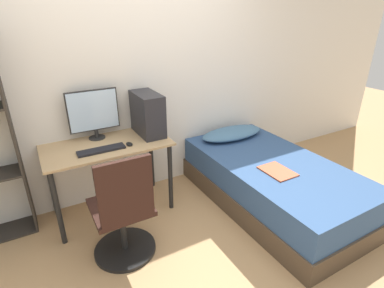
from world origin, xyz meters
name	(u,v)px	position (x,y,z in m)	size (l,w,h in m)	color
ground_plane	(209,266)	(0.00, 0.00, 0.00)	(14.00, 14.00, 0.00)	tan
wall_back	(136,78)	(0.00, 1.43, 1.25)	(8.00, 0.05, 2.50)	silver
desk	(108,155)	(-0.44, 1.11, 0.63)	(1.15, 0.59, 0.74)	tan
office_chair	(124,219)	(-0.53, 0.45, 0.37)	(0.52, 0.52, 0.96)	black
bed	(272,183)	(1.04, 0.43, 0.24)	(1.05, 1.95, 0.49)	#4C3D2D
pillow	(232,133)	(1.04, 1.15, 0.54)	(0.80, 0.36, 0.11)	teal
magazine	(277,171)	(0.91, 0.26, 0.49)	(0.24, 0.32, 0.01)	#B24C2D
monitor	(94,112)	(-0.48, 1.31, 1.00)	(0.47, 0.16, 0.48)	black
keyboard	(101,150)	(-0.52, 0.99, 0.75)	(0.41, 0.11, 0.02)	black
pc_tower	(148,114)	(0.00, 1.17, 0.95)	(0.21, 0.43, 0.41)	#232328
mouse	(129,144)	(-0.26, 0.99, 0.75)	(0.06, 0.09, 0.02)	black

